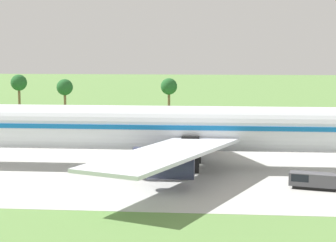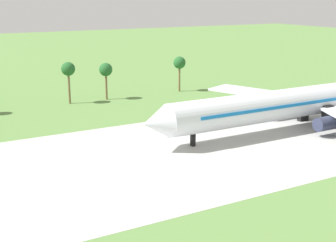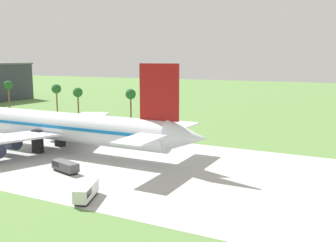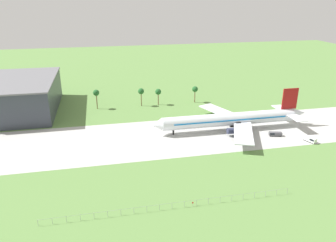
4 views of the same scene
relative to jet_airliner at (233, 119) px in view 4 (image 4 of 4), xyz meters
name	(u,v)px [view 4 (image 4 of 4)]	position (x,y,z in m)	size (l,w,h in m)	color
ground_plane	(146,139)	(-43.50, -2.09, -5.56)	(600.00, 600.00, 0.00)	#5B8442
taxiway_strip	(146,138)	(-43.50, -2.09, -5.55)	(320.00, 44.00, 0.02)	#B2B2AD
jet_airliner	(233,119)	(0.00, 0.00, 0.00)	(80.34, 57.25, 19.52)	silver
baggage_tug	(310,139)	(29.27, -21.22, -4.32)	(4.07, 6.52, 2.30)	black
fuel_truck	(275,134)	(16.87, -11.89, -4.49)	(6.28, 3.46, 1.95)	black
perimeter_fence	(172,205)	(-43.50, -57.09, -4.12)	(80.10, 0.10, 2.10)	gray
no_stopping_sign	(193,204)	(-36.80, -57.40, -4.51)	(0.44, 0.08, 1.68)	gray
terminal_building	(23,95)	(-106.39, 51.33, 3.80)	(36.72, 61.20, 18.69)	#333842
palm_tree_row	(148,92)	(-34.95, 46.37, 3.15)	(63.32, 3.60, 11.65)	brown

